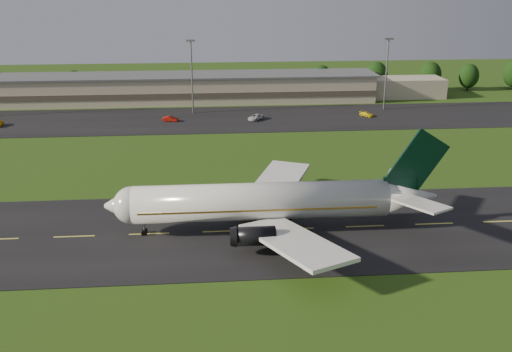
{
  "coord_description": "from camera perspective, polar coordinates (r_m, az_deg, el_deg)",
  "views": [
    {
      "loc": [
        9.49,
        -78.74,
        36.59
      ],
      "look_at": [
        16.77,
        8.0,
        6.0
      ],
      "focal_mm": 40.0,
      "sensor_mm": 36.0,
      "label": 1
    }
  ],
  "objects": [
    {
      "name": "airliner",
      "position": [
        85.36,
        1.06,
        -2.61
      ],
      "size": [
        51.22,
        42.18,
        15.57
      ],
      "rotation": [
        0.0,
        0.0,
        -0.0
      ],
      "color": "white",
      "rests_on": "ground"
    },
    {
      "name": "taxiway",
      "position": [
        87.32,
        -10.64,
        -5.73
      ],
      "size": [
        220.0,
        30.0,
        0.1
      ],
      "primitive_type": "cube",
      "color": "black",
      "rests_on": "ground"
    },
    {
      "name": "apron",
      "position": [
        155.39,
        -8.2,
        5.56
      ],
      "size": [
        260.0,
        30.0,
        0.1
      ],
      "primitive_type": "cube",
      "color": "black",
      "rests_on": "ground"
    },
    {
      "name": "terminal",
      "position": [
        177.96,
        -5.77,
        8.71
      ],
      "size": [
        145.0,
        16.0,
        8.4
      ],
      "color": "#BBA98F",
      "rests_on": "ground"
    },
    {
      "name": "light_mast_centre",
      "position": [
        160.58,
        -6.46,
        10.7
      ],
      "size": [
        2.4,
        1.2,
        20.35
      ],
      "color": "gray",
      "rests_on": "ground"
    },
    {
      "name": "ground",
      "position": [
        87.34,
        -10.64,
        -5.76
      ],
      "size": [
        360.0,
        360.0,
        0.0
      ],
      "primitive_type": "plane",
      "color": "#244611",
      "rests_on": "ground"
    },
    {
      "name": "service_vehicle_c",
      "position": [
        153.59,
        -0.02,
        5.9
      ],
      "size": [
        5.18,
        5.71,
        1.48
      ],
      "primitive_type": "imported",
      "rotation": [
        0.0,
        0.0,
        -0.66
      ],
      "color": "silver",
      "rests_on": "apron"
    },
    {
      "name": "service_vehicle_b",
      "position": [
        153.73,
        -8.55,
        5.68
      ],
      "size": [
        4.38,
        2.39,
        1.37
      ],
      "primitive_type": "imported",
      "rotation": [
        0.0,
        0.0,
        1.33
      ],
      "color": "maroon",
      "rests_on": "apron"
    },
    {
      "name": "light_mast_east",
      "position": [
        168.28,
        12.95,
        10.73
      ],
      "size": [
        2.4,
        1.2,
        20.35
      ],
      "color": "gray",
      "rests_on": "ground"
    },
    {
      "name": "service_vehicle_d",
      "position": [
        160.52,
        11.0,
        6.09
      ],
      "size": [
        3.88,
        4.3,
        1.2
      ],
      "primitive_type": "imported",
      "rotation": [
        0.0,
        0.0,
        0.66
      ],
      "color": "yellow",
      "rests_on": "apron"
    },
    {
      "name": "tree_line",
      "position": [
        190.31,
        4.52,
        9.77
      ],
      "size": [
        193.89,
        9.47,
        10.29
      ],
      "color": "black",
      "rests_on": "ground"
    }
  ]
}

